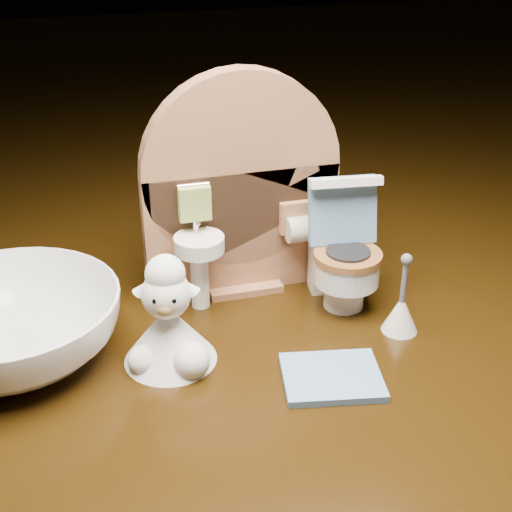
{
  "coord_description": "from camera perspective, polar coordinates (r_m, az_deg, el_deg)",
  "views": [
    {
      "loc": [
        -0.11,
        -0.35,
        0.25
      ],
      "look_at": [
        -0.0,
        0.02,
        0.05
      ],
      "focal_mm": 50.0,
      "sensor_mm": 36.0,
      "label": 1
    }
  ],
  "objects": [
    {
      "name": "toy_toilet",
      "position": [
        0.47,
        6.95,
        -0.1
      ],
      "size": [
        0.05,
        0.06,
        0.09
      ],
      "rotation": [
        0.0,
        0.0,
        -0.12
      ],
      "color": "white",
      "rests_on": "ground"
    },
    {
      "name": "backdrop_panel",
      "position": [
        0.47,
        -1.27,
        4.62
      ],
      "size": [
        0.13,
        0.05,
        0.15
      ],
      "color": "#9B6744",
      "rests_on": "ground"
    },
    {
      "name": "plush_lamb",
      "position": [
        0.41,
        -6.99,
        -5.58
      ],
      "size": [
        0.05,
        0.06,
        0.07
      ],
      "rotation": [
        0.0,
        0.0,
        -0.24
      ],
      "color": "white",
      "rests_on": "ground"
    },
    {
      "name": "ceramic_bowl",
      "position": [
        0.44,
        -18.98,
        -5.43
      ],
      "size": [
        0.16,
        0.16,
        0.04
      ],
      "primitive_type": "imported",
      "rotation": [
        0.0,
        0.0,
        0.27
      ],
      "color": "white",
      "rests_on": "ground"
    },
    {
      "name": "bath_mat",
      "position": [
        0.41,
        6.09,
        -9.6
      ],
      "size": [
        0.06,
        0.05,
        0.0
      ],
      "primitive_type": "cube",
      "rotation": [
        0.0,
        0.0,
        -0.19
      ],
      "color": "#648CB8",
      "rests_on": "ground"
    },
    {
      "name": "toilet_brush",
      "position": [
        0.45,
        11.53,
        -4.32
      ],
      "size": [
        0.02,
        0.02,
        0.05
      ],
      "color": "white",
      "rests_on": "ground"
    }
  ]
}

